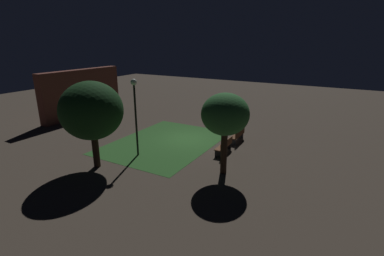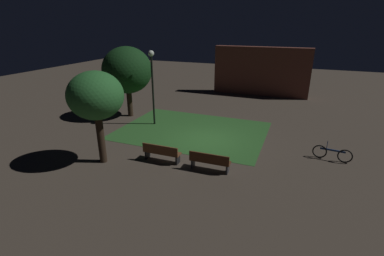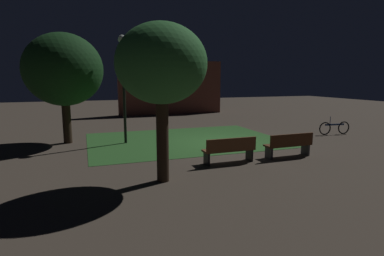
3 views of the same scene
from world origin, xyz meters
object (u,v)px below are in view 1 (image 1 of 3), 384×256
lamp_post_near_wall (135,105)px  bicycle (225,115)px  bench_front_right (224,146)px  tree_left_canopy (92,111)px  tree_right_canopy (225,115)px  bench_front_left (238,135)px

lamp_post_near_wall → bicycle: bearing=-7.5°
bench_front_right → bicycle: (7.46, 3.12, -0.14)m
bench_front_right → tree_left_canopy: size_ratio=0.38×
tree_right_canopy → lamp_post_near_wall: 5.52m
lamp_post_near_wall → bench_front_left: bearing=-40.6°
tree_left_canopy → lamp_post_near_wall: bearing=-20.5°
bench_front_left → tree_right_canopy: size_ratio=0.42×
bench_front_right → lamp_post_near_wall: (-2.86, 4.48, 2.66)m
bench_front_left → tree_left_canopy: size_ratio=0.38×
bench_front_left → lamp_post_near_wall: lamp_post_near_wall is taller
bench_front_right → lamp_post_near_wall: 5.94m
tree_left_canopy → bicycle: 13.22m
tree_right_canopy → lamp_post_near_wall: bearing=93.2°
bench_front_right → bench_front_left: bearing=0.0°
bench_front_right → bench_front_left: 2.37m
tree_left_canopy → bicycle: (12.72, -2.26, -2.83)m
lamp_post_near_wall → bicycle: 10.77m
tree_right_canopy → bicycle: bearing=22.5°
tree_left_canopy → bicycle: size_ratio=2.71×
bench_front_left → lamp_post_near_wall: bearing=139.4°
bench_front_left → lamp_post_near_wall: size_ratio=0.39×
tree_right_canopy → bicycle: tree_right_canopy is taller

